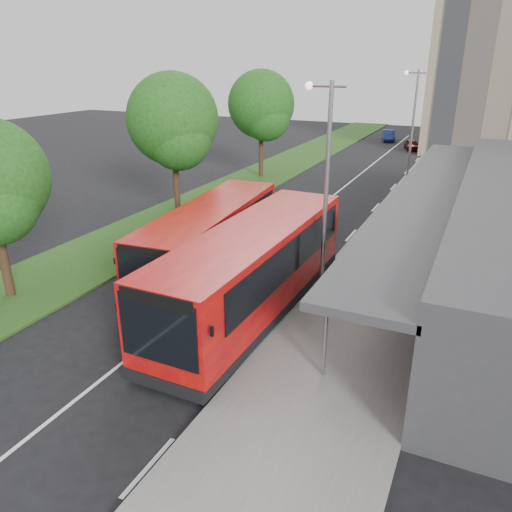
{
  "coord_description": "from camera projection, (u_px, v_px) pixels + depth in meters",
  "views": [
    {
      "loc": [
        9.33,
        -15.06,
        8.78
      ],
      "look_at": [
        1.55,
        1.67,
        1.5
      ],
      "focal_mm": 35.0,
      "sensor_mm": 36.0,
      "label": 1
    }
  ],
  "objects": [
    {
      "name": "pavement",
      "position": [
        428.0,
        196.0,
        34.07
      ],
      "size": [
        5.0,
        80.0,
        0.15
      ],
      "primitive_type": "cube",
      "color": "slate",
      "rests_on": "ground"
    },
    {
      "name": "tree_far",
      "position": [
        261.0,
        109.0,
        38.15
      ],
      "size": [
        5.09,
        5.09,
        8.18
      ],
      "color": "#352315",
      "rests_on": "ground"
    },
    {
      "name": "kerb_dashes",
      "position": [
        385.0,
        196.0,
        34.31
      ],
      "size": [
        0.12,
        56.0,
        0.01
      ],
      "color": "silver",
      "rests_on": "ground"
    },
    {
      "name": "ground",
      "position": [
        202.0,
        299.0,
        19.58
      ],
      "size": [
        120.0,
        120.0,
        0.0
      ],
      "primitive_type": "plane",
      "color": "black",
      "rests_on": "ground"
    },
    {
      "name": "bollard",
      "position": [
        402.0,
        196.0,
        31.67
      ],
      "size": [
        0.2,
        0.2,
        1.11
      ],
      "primitive_type": "cylinder",
      "rotation": [
        0.0,
        0.0,
        -0.13
      ],
      "color": "#FFAC0D",
      "rests_on": "pavement"
    },
    {
      "name": "lamp_post_near",
      "position": [
        324.0,
        181.0,
        17.93
      ],
      "size": [
        1.44,
        0.28,
        8.0
      ],
      "color": "gray",
      "rests_on": "pavement"
    },
    {
      "name": "bus_second",
      "position": [
        210.0,
        239.0,
        21.72
      ],
      "size": [
        3.48,
        10.57,
        2.94
      ],
      "rotation": [
        0.0,
        0.0,
        0.08
      ],
      "color": "red",
      "rests_on": "ground"
    },
    {
      "name": "car_far",
      "position": [
        389.0,
        136.0,
        57.57
      ],
      "size": [
        2.11,
        3.81,
        1.19
      ],
      "primitive_type": "imported",
      "rotation": [
        0.0,
        0.0,
        0.25
      ],
      "color": "navy",
      "rests_on": "ground"
    },
    {
      "name": "lamp_post_far",
      "position": [
        412.0,
        122.0,
        34.79
      ],
      "size": [
        1.44,
        0.28,
        8.0
      ],
      "color": "gray",
      "rests_on": "pavement"
    },
    {
      "name": "tree_mid",
      "position": [
        173.0,
        125.0,
        28.01
      ],
      "size": [
        5.14,
        5.14,
        8.25
      ],
      "color": "#352315",
      "rests_on": "ground"
    },
    {
      "name": "grass_verge",
      "position": [
        256.0,
        179.0,
        39.18
      ],
      "size": [
        5.0,
        80.0,
        0.1
      ],
      "primitive_type": "cube",
      "color": "#1A4014",
      "rests_on": "ground"
    },
    {
      "name": "litter_bin",
      "position": [
        388.0,
        228.0,
        25.87
      ],
      "size": [
        0.71,
        0.71,
        1.01
      ],
      "primitive_type": "cylinder",
      "rotation": [
        0.0,
        0.0,
        0.32
      ],
      "color": "#3B2118",
      "rests_on": "pavement"
    },
    {
      "name": "bus_main",
      "position": [
        253.0,
        270.0,
        18.05
      ],
      "size": [
        3.13,
        11.54,
        3.25
      ],
      "rotation": [
        0.0,
        0.0,
        -0.02
      ],
      "color": "red",
      "rests_on": "ground"
    },
    {
      "name": "car_near",
      "position": [
        412.0,
        145.0,
        51.8
      ],
      "size": [
        2.14,
        3.33,
        1.06
      ],
      "primitive_type": "imported",
      "rotation": [
        0.0,
        0.0,
        0.31
      ],
      "color": "#550C0C",
      "rests_on": "ground"
    },
    {
      "name": "lane_centre_line",
      "position": [
        321.0,
        205.0,
        32.23
      ],
      "size": [
        0.12,
        70.0,
        0.01
      ],
      "primitive_type": "cube",
      "color": "silver",
      "rests_on": "ground"
    }
  ]
}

